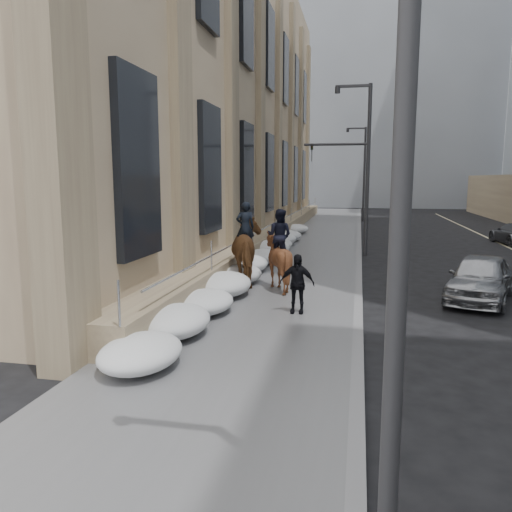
{
  "coord_description": "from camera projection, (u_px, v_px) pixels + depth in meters",
  "views": [
    {
      "loc": [
        2.55,
        -10.38,
        3.66
      ],
      "look_at": [
        -0.0,
        2.01,
        1.7
      ],
      "focal_mm": 35.0,
      "sensor_mm": 36.0,
      "label": 1
    }
  ],
  "objects": [
    {
      "name": "bg_building_far",
      "position": [
        307.0,
        139.0,
        80.46
      ],
      "size": [
        24.0,
        12.0,
        20.0
      ],
      "primitive_type": "cube",
      "color": "gray",
      "rests_on": "ground"
    },
    {
      "name": "mounted_horse_right",
      "position": [
        278.0,
        257.0,
        16.07
      ],
      "size": [
        1.86,
        1.99,
        2.59
      ],
      "rotation": [
        0.0,
        0.0,
        2.88
      ],
      "color": "#462614",
      "rests_on": "sidewalk"
    },
    {
      "name": "traffic_signal",
      "position": [
        352.0,
        173.0,
        31.38
      ],
      "size": [
        4.1,
        0.22,
        6.0
      ],
      "color": "#2D2D30",
      "rests_on": "ground"
    },
    {
      "name": "limestone_building",
      "position": [
        231.0,
        91.0,
        30.12
      ],
      "size": [
        6.1,
        44.0,
        18.0
      ],
      "color": "#937B60",
      "rests_on": "ground"
    },
    {
      "name": "curb",
      "position": [
        359.0,
        268.0,
        20.26
      ],
      "size": [
        0.24,
        80.0,
        0.12
      ],
      "primitive_type": "cube",
      "color": "slate",
      "rests_on": "ground"
    },
    {
      "name": "streetlight_mid",
      "position": [
        365.0,
        159.0,
        23.41
      ],
      "size": [
        1.71,
        0.24,
        8.0
      ],
      "color": "#2D2D30",
      "rests_on": "ground"
    },
    {
      "name": "pedestrian",
      "position": [
        297.0,
        284.0,
        13.22
      ],
      "size": [
        0.93,
        0.39,
        1.59
      ],
      "primitive_type": "imported",
      "rotation": [
        0.0,
        0.0,
        0.01
      ],
      "color": "black",
      "rests_on": "sidewalk"
    },
    {
      "name": "mounted_horse_left",
      "position": [
        250.0,
        250.0,
        16.78
      ],
      "size": [
        2.09,
        2.92,
        2.78
      ],
      "rotation": [
        0.0,
        0.0,
        3.51
      ],
      "color": "#462A15",
      "rests_on": "sidewalk"
    },
    {
      "name": "car_silver",
      "position": [
        480.0,
        278.0,
        15.05
      ],
      "size": [
        2.91,
        4.44,
        1.41
      ],
      "primitive_type": "imported",
      "rotation": [
        0.0,
        0.0,
        -0.33
      ],
      "color": "gray",
      "rests_on": "ground"
    },
    {
      "name": "ground",
      "position": [
        238.0,
        345.0,
        11.12
      ],
      "size": [
        140.0,
        140.0,
        0.0
      ],
      "primitive_type": "plane",
      "color": "black",
      "rests_on": "ground"
    },
    {
      "name": "streetlight_far",
      "position": [
        363.0,
        168.0,
        42.77
      ],
      "size": [
        1.71,
        0.24,
        8.0
      ],
      "color": "#2D2D30",
      "rests_on": "ground"
    },
    {
      "name": "bg_building_mid",
      "position": [
        374.0,
        100.0,
        66.23
      ],
      "size": [
        30.0,
        12.0,
        28.0
      ],
      "primitive_type": "cube",
      "color": "slate",
      "rests_on": "ground"
    },
    {
      "name": "snow_bank",
      "position": [
        252.0,
        263.0,
        19.18
      ],
      "size": [
        1.7,
        18.1,
        0.76
      ],
      "color": "silver",
      "rests_on": "sidewalk"
    },
    {
      "name": "streetlight_near",
      "position": [
        387.0,
        65.0,
        4.06
      ],
      "size": [
        1.71,
        0.24,
        8.0
      ],
      "color": "#2D2D30",
      "rests_on": "ground"
    },
    {
      "name": "sidewalk",
      "position": [
        295.0,
        266.0,
        20.79
      ],
      "size": [
        5.0,
        80.0,
        0.12
      ],
      "primitive_type": "cube",
      "color": "#575759",
      "rests_on": "ground"
    }
  ]
}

